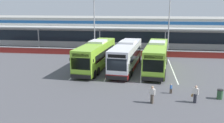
{
  "coord_description": "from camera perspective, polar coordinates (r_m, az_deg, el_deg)",
  "views": [
    {
      "loc": [
        2.44,
        -27.35,
        8.71
      ],
      "look_at": [
        -1.63,
        3.0,
        1.6
      ],
      "focal_mm": 39.61,
      "sensor_mm": 36.0,
      "label": 1
    }
  ],
  "objects": [
    {
      "name": "bay_stripe_west",
      "position": [
        34.76,
        -0.12,
        -1.43
      ],
      "size": [
        0.14,
        13.0,
        0.01
      ],
      "primitive_type": "cube",
      "color": "silver",
      "rests_on": "ground"
    },
    {
      "name": "pedestrian_with_handbag",
      "position": [
        23.64,
        18.67,
        -7.04
      ],
      "size": [
        0.62,
        0.51,
        1.62
      ],
      "color": "#33333D",
      "rests_on": "ground"
    },
    {
      "name": "pedestrian_in_dark_coat",
      "position": [
        22.59,
        9.26,
        -7.4
      ],
      "size": [
        0.51,
        0.41,
        1.62
      ],
      "color": "#4C4238",
      "rests_on": "ground"
    },
    {
      "name": "coach_bus_centre",
      "position": [
        33.61,
        10.21,
        0.98
      ],
      "size": [
        3.97,
        12.34,
        3.78
      ],
      "color": "#8CC633",
      "rests_on": "ground"
    },
    {
      "name": "pedestrian_child",
      "position": [
        25.42,
        13.48,
        -6.04
      ],
      "size": [
        0.26,
        0.29,
        1.0
      ],
      "color": "#4C4238",
      "rests_on": "ground"
    },
    {
      "name": "litter_bin",
      "position": [
        25.5,
        23.65,
        -6.93
      ],
      "size": [
        0.54,
        0.54,
        0.93
      ],
      "color": "#2D5133",
      "rests_on": "ground"
    },
    {
      "name": "coach_bus_left_centre",
      "position": [
        33.6,
        3.31,
        1.16
      ],
      "size": [
        3.97,
        12.34,
        3.78
      ],
      "color": "silver",
      "rests_on": "ground"
    },
    {
      "name": "lamp_post_west",
      "position": [
        45.23,
        -4.11,
        9.97
      ],
      "size": [
        3.24,
        0.28,
        11.0
      ],
      "color": "#9E9EA3",
      "rests_on": "ground"
    },
    {
      "name": "ground_plane",
      "position": [
        28.8,
        2.42,
        -4.54
      ],
      "size": [
        200.0,
        200.0,
        0.0
      ],
      "primitive_type": "plane",
      "color": "#4C4C51"
    },
    {
      "name": "coach_bus_leftmost",
      "position": [
        34.11,
        -3.7,
        1.33
      ],
      "size": [
        3.97,
        12.34,
        3.78
      ],
      "color": "#8CC633",
      "rests_on": "ground"
    },
    {
      "name": "bay_stripe_mid_west",
      "position": [
        34.46,
        6.82,
        -1.65
      ],
      "size": [
        0.14,
        13.0,
        0.01
      ],
      "primitive_type": "cube",
      "color": "silver",
      "rests_on": "ground"
    },
    {
      "name": "bay_stripe_centre",
      "position": [
        34.68,
        13.78,
        -1.85
      ],
      "size": [
        0.14,
        13.0,
        0.01
      ],
      "primitive_type": "cube",
      "color": "silver",
      "rests_on": "ground"
    },
    {
      "name": "red_barrier_wall",
      "position": [
        42.7,
        4.22,
        2.03
      ],
      "size": [
        60.0,
        0.4,
        1.1
      ],
      "color": "maroon",
      "rests_on": "ground"
    },
    {
      "name": "lamp_post_centre",
      "position": [
        44.11,
        13.06,
        9.6
      ],
      "size": [
        3.24,
        0.28,
        11.0
      ],
      "color": "#9E9EA3",
      "rests_on": "ground"
    },
    {
      "name": "bay_stripe_far_west",
      "position": [
        35.55,
        -6.84,
        -1.2
      ],
      "size": [
        0.14,
        13.0,
        0.01
      ],
      "primitive_type": "cube",
      "color": "silver",
      "rests_on": "ground"
    },
    {
      "name": "terminal_building",
      "position": [
        54.61,
        5.07,
        7.03
      ],
      "size": [
        70.0,
        13.0,
        6.0
      ],
      "color": "silver",
      "rests_on": "ground"
    }
  ]
}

